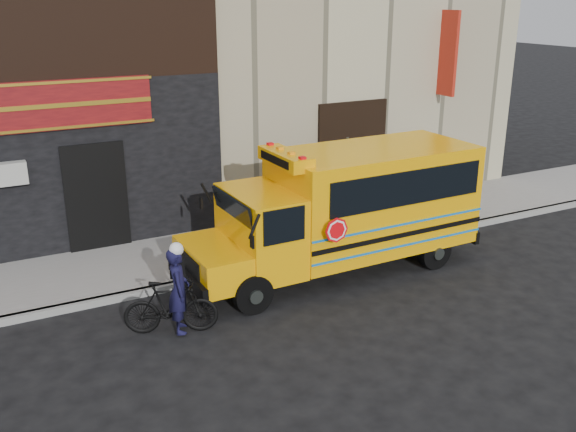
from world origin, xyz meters
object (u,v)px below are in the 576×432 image
Objects in this scene: bicycle at (171,307)px; cyclist at (179,293)px; sign_pole at (346,187)px; school_bus at (348,206)px.

cyclist is at bearing -99.67° from bicycle.
bicycle is (-5.21, -2.27, -1.01)m from sign_pole.
school_bus is 4.22× the size of cyclist.
cyclist reaches higher than bicycle.
sign_pole reaches higher than bicycle.
sign_pole reaches higher than cyclist.
school_bus is 1.43m from sign_pole.
bicycle is 1.06× the size of cyclist.
bicycle is at bearing 74.73° from cyclist.
bicycle is at bearing -166.94° from school_bus.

